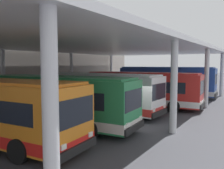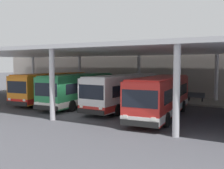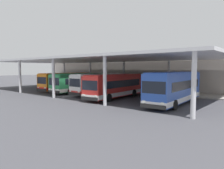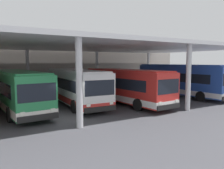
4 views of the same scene
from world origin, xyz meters
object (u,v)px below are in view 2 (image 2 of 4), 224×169
bus_nearest_bay (52,87)px  bus_middle_bay (124,91)px  bench_waiting (196,97)px  bus_second_bay (79,89)px  banner_sign (79,81)px  bus_far_bay (161,96)px

bus_nearest_bay → bus_middle_bay: (8.88, -0.19, 0.00)m
bus_nearest_bay → bus_middle_bay: same height
bus_middle_bay → bench_waiting: (5.01, 7.39, -0.99)m
bus_second_bay → banner_sign: banner_sign is taller
bus_far_bay → bus_second_bay: bearing=170.2°
bus_second_bay → bench_waiting: size_ratio=5.94×
bus_far_bay → banner_sign: banner_sign is taller
bus_middle_bay → banner_sign: 11.90m
bus_nearest_bay → bench_waiting: (13.89, 7.20, -0.99)m
bus_second_bay → bus_far_bay: (9.10, -1.57, 0.00)m
bus_middle_bay → bench_waiting: 8.98m
bus_second_bay → bench_waiting: 12.56m
bus_second_bay → bench_waiting: bus_second_bay is taller
banner_sign → bus_second_bay: bearing=-53.3°
bus_far_bay → bus_middle_bay: bearing=156.2°
bus_nearest_bay → bus_far_bay: size_ratio=1.00×
bus_second_bay → bus_middle_bay: size_ratio=1.01×
bus_far_bay → bench_waiting: size_ratio=5.94×
bus_nearest_bay → banner_sign: 6.42m
bus_far_bay → banner_sign: 16.45m
bus_nearest_bay → bench_waiting: bus_nearest_bay is taller
bus_far_bay → banner_sign: (-14.17, 8.36, 0.32)m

